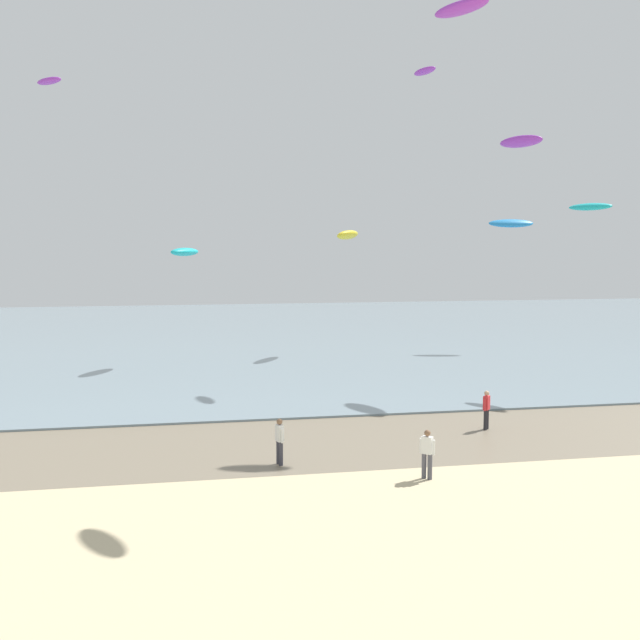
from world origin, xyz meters
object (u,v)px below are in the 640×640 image
object	(u,v)px
person_nearest_camera	(280,440)
kite_aloft_7	(425,71)
kite_aloft_0	(348,235)
person_mid_beach	(427,453)
kite_aloft_4	(461,8)
person_by_waterline	(486,409)
kite_aloft_5	(185,252)
kite_aloft_13	(521,142)
kite_aloft_2	(49,81)
kite_aloft_12	(590,207)
kite_aloft_10	(511,223)

from	to	relation	value
person_nearest_camera	kite_aloft_7	bearing A→B (deg)	58.21
kite_aloft_0	person_mid_beach	bearing A→B (deg)	-156.23
kite_aloft_4	kite_aloft_0	bearing A→B (deg)	148.30
person_by_waterline	kite_aloft_5	xyz separation A→B (m)	(-12.45, 20.95, 6.67)
kite_aloft_7	kite_aloft_13	world-z (taller)	kite_aloft_7
person_by_waterline	person_mid_beach	bearing A→B (deg)	-127.90
kite_aloft_13	kite_aloft_0	bearing A→B (deg)	-177.62
person_nearest_camera	kite_aloft_4	bearing A→B (deg)	-0.15
person_nearest_camera	kite_aloft_13	bearing A→B (deg)	40.84
kite_aloft_7	kite_aloft_0	bearing A→B (deg)	-177.37
person_mid_beach	kite_aloft_7	world-z (taller)	kite_aloft_7
kite_aloft_5	kite_aloft_7	bearing A→B (deg)	96.47
kite_aloft_2	kite_aloft_12	world-z (taller)	kite_aloft_2
person_mid_beach	kite_aloft_12	distance (m)	22.00
person_nearest_camera	person_by_waterline	xyz separation A→B (m)	(9.57, 3.60, 0.00)
person_nearest_camera	kite_aloft_0	xyz separation A→B (m)	(9.09, 28.23, 7.89)
kite_aloft_4	kite_aloft_13	xyz separation A→B (m)	(8.95, 13.52, -2.69)
person_mid_beach	kite_aloft_5	world-z (taller)	kite_aloft_5
kite_aloft_0	kite_aloft_13	size ratio (longest dim) A/B	1.18
person_by_waterline	kite_aloft_4	size ratio (longest dim) A/B	0.69
kite_aloft_4	kite_aloft_5	xyz separation A→B (m)	(-9.56, 24.57, -8.92)
kite_aloft_5	kite_aloft_13	world-z (taller)	kite_aloft_13
kite_aloft_5	kite_aloft_13	distance (m)	22.43
kite_aloft_10	person_by_waterline	bearing A→B (deg)	74.38
kite_aloft_2	kite_aloft_4	distance (m)	21.29
person_by_waterline	kite_aloft_10	distance (m)	29.22
kite_aloft_4	kite_aloft_10	world-z (taller)	kite_aloft_4
person_nearest_camera	kite_aloft_7	distance (m)	28.59
kite_aloft_10	kite_aloft_5	bearing A→B (deg)	20.08
kite_aloft_4	kite_aloft_7	distance (m)	19.84
kite_aloft_4	kite_aloft_12	size ratio (longest dim) A/B	1.00
person_mid_beach	kite_aloft_12	size ratio (longest dim) A/B	0.69
person_mid_beach	person_nearest_camera	bearing A→B (deg)	150.80
kite_aloft_10	kite_aloft_7	bearing A→B (deg)	53.55
kite_aloft_7	kite_aloft_12	bearing A→B (deg)	29.44
person_nearest_camera	kite_aloft_5	world-z (taller)	kite_aloft_5
person_nearest_camera	kite_aloft_13	distance (m)	24.35
person_by_waterline	kite_aloft_2	world-z (taller)	kite_aloft_2
person_by_waterline	kite_aloft_12	xyz separation A→B (m)	(9.27, 7.90, 9.19)
person_by_waterline	kite_aloft_0	size ratio (longest dim) A/B	0.48
kite_aloft_12	kite_aloft_13	distance (m)	5.30
kite_aloft_10	kite_aloft_12	bearing A→B (deg)	90.19
kite_aloft_4	kite_aloft_5	size ratio (longest dim) A/B	0.72
person_by_waterline	kite_aloft_12	world-z (taller)	kite_aloft_12
person_by_waterline	kite_aloft_5	bearing A→B (deg)	120.73
kite_aloft_4	kite_aloft_10	distance (m)	33.10
person_by_waterline	kite_aloft_2	size ratio (longest dim) A/B	0.90
kite_aloft_4	kite_aloft_10	xyz separation A→B (m)	(15.47, 28.48, -6.76)
kite_aloft_5	kite_aloft_7	xyz separation A→B (m)	(14.67, -5.53, 11.12)
person_by_waterline	kite_aloft_4	distance (m)	16.26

